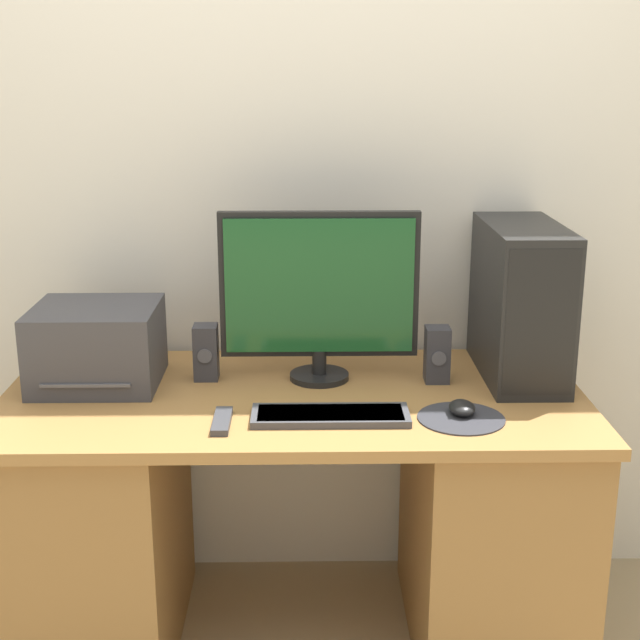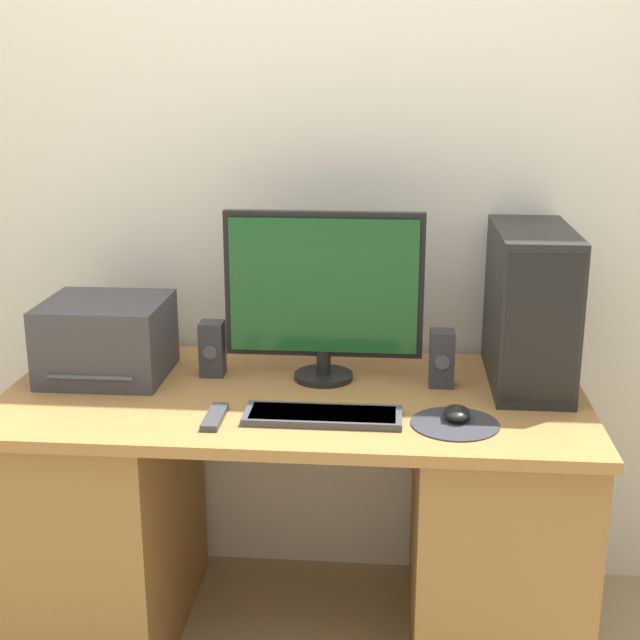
{
  "view_description": "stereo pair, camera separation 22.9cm",
  "coord_description": "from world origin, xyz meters",
  "px_view_note": "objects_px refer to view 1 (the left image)",
  "views": [
    {
      "loc": [
        0.03,
        -1.83,
        1.58
      ],
      "look_at": [
        0.07,
        0.37,
        0.95
      ],
      "focal_mm": 50.0,
      "sensor_mm": 36.0,
      "label": 1
    },
    {
      "loc": [
        0.26,
        -1.83,
        1.58
      ],
      "look_at": [
        0.07,
        0.37,
        0.95
      ],
      "focal_mm": 50.0,
      "sensor_mm": 36.0,
      "label": 2
    }
  ],
  "objects_px": {
    "monitor": "(319,290)",
    "speaker_left": "(206,352)",
    "speaker_right": "(437,355)",
    "remote_control": "(222,421)",
    "keyboard": "(330,415)",
    "mouse": "(462,408)",
    "computer_tower": "(521,301)",
    "printer": "(97,346)"
  },
  "relations": [
    {
      "from": "monitor",
      "to": "speaker_left",
      "type": "height_order",
      "value": "monitor"
    },
    {
      "from": "speaker_right",
      "to": "remote_control",
      "type": "height_order",
      "value": "speaker_right"
    },
    {
      "from": "keyboard",
      "to": "speaker_right",
      "type": "relative_size",
      "value": 2.52
    },
    {
      "from": "monitor",
      "to": "speaker_right",
      "type": "distance_m",
      "value": 0.37
    },
    {
      "from": "mouse",
      "to": "speaker_right",
      "type": "bearing_deg",
      "value": 96.3
    },
    {
      "from": "keyboard",
      "to": "computer_tower",
      "type": "xyz_separation_m",
      "value": [
        0.53,
        0.32,
        0.2
      ]
    },
    {
      "from": "printer",
      "to": "remote_control",
      "type": "distance_m",
      "value": 0.48
    },
    {
      "from": "computer_tower",
      "to": "remote_control",
      "type": "xyz_separation_m",
      "value": [
        -0.79,
        -0.34,
        -0.2
      ]
    },
    {
      "from": "computer_tower",
      "to": "speaker_right",
      "type": "xyz_separation_m",
      "value": [
        -0.23,
        -0.05,
        -0.13
      ]
    },
    {
      "from": "monitor",
      "to": "keyboard",
      "type": "bearing_deg",
      "value": -85.64
    },
    {
      "from": "printer",
      "to": "remote_control",
      "type": "height_order",
      "value": "printer"
    },
    {
      "from": "computer_tower",
      "to": "printer",
      "type": "relative_size",
      "value": 1.34
    },
    {
      "from": "keyboard",
      "to": "speaker_left",
      "type": "xyz_separation_m",
      "value": [
        -0.33,
        0.3,
        0.07
      ]
    },
    {
      "from": "monitor",
      "to": "speaker_left",
      "type": "xyz_separation_m",
      "value": [
        -0.31,
        0.0,
        -0.17
      ]
    },
    {
      "from": "speaker_left",
      "to": "monitor",
      "type": "bearing_deg",
      "value": -0.65
    },
    {
      "from": "monitor",
      "to": "mouse",
      "type": "xyz_separation_m",
      "value": [
        0.35,
        -0.28,
        -0.23
      ]
    },
    {
      "from": "printer",
      "to": "speaker_right",
      "type": "bearing_deg",
      "value": -0.1
    },
    {
      "from": "keyboard",
      "to": "speaker_left",
      "type": "height_order",
      "value": "speaker_left"
    },
    {
      "from": "monitor",
      "to": "keyboard",
      "type": "height_order",
      "value": "monitor"
    },
    {
      "from": "mouse",
      "to": "computer_tower",
      "type": "height_order",
      "value": "computer_tower"
    },
    {
      "from": "computer_tower",
      "to": "speaker_left",
      "type": "bearing_deg",
      "value": -178.73
    },
    {
      "from": "mouse",
      "to": "speaker_right",
      "type": "xyz_separation_m",
      "value": [
        -0.03,
        0.25,
        0.06
      ]
    },
    {
      "from": "keyboard",
      "to": "computer_tower",
      "type": "height_order",
      "value": "computer_tower"
    },
    {
      "from": "mouse",
      "to": "speaker_right",
      "type": "relative_size",
      "value": 0.55
    },
    {
      "from": "speaker_left",
      "to": "speaker_right",
      "type": "bearing_deg",
      "value": -2.84
    },
    {
      "from": "monitor",
      "to": "remote_control",
      "type": "bearing_deg",
      "value": -126.77
    },
    {
      "from": "keyboard",
      "to": "computer_tower",
      "type": "bearing_deg",
      "value": 30.84
    },
    {
      "from": "speaker_right",
      "to": "remote_control",
      "type": "distance_m",
      "value": 0.64
    },
    {
      "from": "computer_tower",
      "to": "printer",
      "type": "bearing_deg",
      "value": -177.58
    },
    {
      "from": "keyboard",
      "to": "computer_tower",
      "type": "relative_size",
      "value": 0.87
    },
    {
      "from": "mouse",
      "to": "printer",
      "type": "relative_size",
      "value": 0.26
    },
    {
      "from": "keyboard",
      "to": "speaker_right",
      "type": "xyz_separation_m",
      "value": [
        0.3,
        0.27,
        0.07
      ]
    },
    {
      "from": "monitor",
      "to": "computer_tower",
      "type": "distance_m",
      "value": 0.55
    },
    {
      "from": "computer_tower",
      "to": "remote_control",
      "type": "relative_size",
      "value": 2.87
    },
    {
      "from": "speaker_left",
      "to": "printer",
      "type": "bearing_deg",
      "value": -174.14
    },
    {
      "from": "monitor",
      "to": "computer_tower",
      "type": "relative_size",
      "value": 1.21
    },
    {
      "from": "monitor",
      "to": "speaker_left",
      "type": "bearing_deg",
      "value": 179.35
    },
    {
      "from": "mouse",
      "to": "monitor",
      "type": "bearing_deg",
      "value": 141.53
    },
    {
      "from": "printer",
      "to": "speaker_left",
      "type": "height_order",
      "value": "printer"
    },
    {
      "from": "keyboard",
      "to": "speaker_left",
      "type": "distance_m",
      "value": 0.45
    },
    {
      "from": "keyboard",
      "to": "remote_control",
      "type": "distance_m",
      "value": 0.26
    },
    {
      "from": "keyboard",
      "to": "mouse",
      "type": "distance_m",
      "value": 0.33
    }
  ]
}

